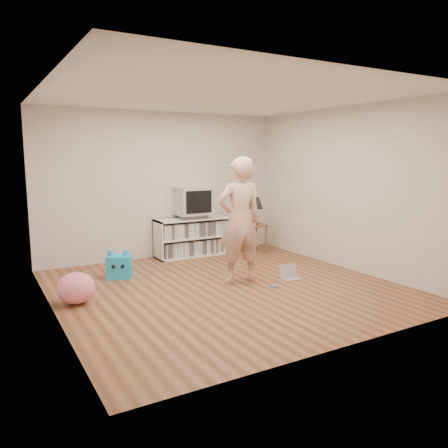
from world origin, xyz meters
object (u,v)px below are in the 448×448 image
laptop (290,275)px  plush_blue (119,266)px  person (240,221)px  dvd_deck (193,216)px  table_lamp (254,204)px  crt_tv (193,201)px  plush_pink (76,288)px  media_unit (193,237)px  side_table (254,231)px

laptop → plush_blue: 2.59m
person → laptop: (0.76, -0.21, -0.85)m
dvd_deck → table_lamp: table_lamp is taller
person → plush_blue: 1.97m
crt_tv → person: size_ratio=0.33×
crt_tv → plush_pink: bearing=-145.4°
dvd_deck → person: 1.91m
crt_tv → plush_blue: 1.99m
person → plush_pink: size_ratio=3.92×
media_unit → plush_blue: media_unit is taller
side_table → table_lamp: 0.53m
media_unit → side_table: 1.17m
media_unit → table_lamp: bearing=-19.3°
plush_blue → plush_pink: 1.20m
plush_blue → plush_pink: plush_blue is taller
crt_tv → table_lamp: 1.16m
dvd_deck → side_table: 1.20m
person → plush_blue: size_ratio=4.10×
crt_tv → person: bearing=-95.1°
table_lamp → person: (-1.27, -1.53, -0.03)m
side_table → crt_tv: bearing=161.6°
table_lamp → plush_blue: bearing=-171.3°
dvd_deck → side_table: dvd_deck is taller
crt_tv → laptop: (0.60, -2.11, -0.96)m
plush_blue → plush_pink: bearing=-109.9°
table_lamp → plush_pink: 3.84m
dvd_deck → table_lamp: size_ratio=0.87×
side_table → person: bearing=-129.8°
plush_pink → side_table: bearing=20.4°
crt_tv → plush_pink: (-2.43, -1.68, -0.82)m
laptop → media_unit: bearing=112.4°
side_table → table_lamp: (-0.00, 0.00, 0.53)m
laptop → plush_blue: bearing=156.0°
media_unit → crt_tv: size_ratio=2.33×
side_table → person: 2.04m
media_unit → plush_blue: bearing=-153.7°
media_unit → dvd_deck: (-0.00, -0.02, 0.39)m
media_unit → plush_pink: media_unit is taller
side_table → media_unit: bearing=160.7°
side_table → plush_pink: size_ratio=1.19×
crt_tv → laptop: size_ratio=1.88×
laptop → plush_pink: plush_pink is taller
crt_tv → side_table: bearing=-18.4°
side_table → plush_pink: 3.77m
media_unit → person: person is taller
crt_tv → side_table: crt_tv is taller
person → laptop: size_ratio=5.70×
side_table → dvd_deck: bearing=161.4°
dvd_deck → plush_blue: bearing=-154.1°
dvd_deck → crt_tv: bearing=-90.0°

